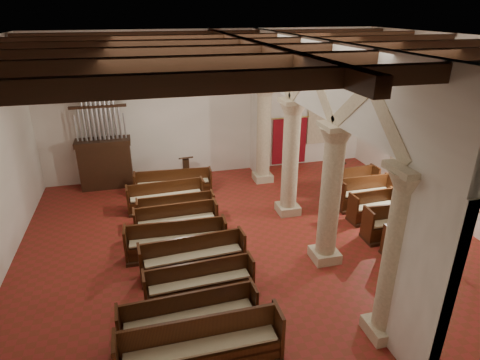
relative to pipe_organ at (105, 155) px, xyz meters
name	(u,v)px	position (x,y,z in m)	size (l,w,h in m)	color
floor	(251,241)	(4.50, -5.50, -1.37)	(14.00, 14.00, 0.00)	maroon
ceiling	(253,39)	(4.50, -5.50, 4.63)	(14.00, 14.00, 0.00)	black
wall_back	(212,105)	(4.50, 0.50, 1.63)	(14.00, 0.02, 6.00)	white
wall_front	(361,276)	(4.50, -11.50, 1.63)	(14.00, 0.02, 6.00)	white
wall_right	(459,133)	(11.50, -5.50, 1.63)	(0.02, 12.00, 6.00)	white
ceiling_beams	(253,47)	(4.50, -5.50, 4.45)	(13.80, 11.80, 0.30)	black
arcade	(312,127)	(6.30, -5.50, 2.19)	(0.90, 11.90, 6.00)	beige
window_right_b	(406,135)	(11.48, -3.00, 0.83)	(0.03, 1.00, 2.20)	#377C65
window_back	(321,116)	(9.50, 0.48, 0.83)	(1.00, 0.03, 2.20)	#377C65
pipe_organ	(105,155)	(0.00, 0.00, 0.00)	(2.10, 0.85, 4.40)	black
lectern	(186,172)	(3.13, -0.63, -0.84)	(0.54, 0.55, 1.29)	#361E11
dossal_curtain	(289,141)	(8.00, 0.42, -0.21)	(1.80, 0.07, 2.17)	maroon
processional_banner	(344,146)	(10.57, -0.01, -0.55)	(0.57, 0.73, 2.57)	black
hymnal_box_a	(242,330)	(3.18, -9.39, -1.10)	(0.35, 0.28, 0.35)	#16399A
hymnal_box_b	(234,305)	(3.21, -8.57, -1.10)	(0.35, 0.28, 0.35)	navy
hymnal_box_c	(233,251)	(3.75, -6.27, -1.13)	(0.29, 0.23, 0.29)	navy
tube_heater_a	(203,346)	(2.31, -9.50, -1.21)	(0.10, 0.10, 1.03)	white
tube_heater_b	(164,327)	(1.54, -8.75, -1.21)	(0.10, 0.10, 1.05)	silver
nave_pew_0	(202,354)	(2.22, -9.90, -1.00)	(3.30, 0.77, 1.14)	black
nave_pew_1	(190,322)	(2.11, -8.90, -1.05)	(3.09, 0.78, 0.99)	black
nave_pew_2	(200,287)	(2.53, -7.77, -1.05)	(2.77, 0.77, 0.97)	black
nave_pew_3	(193,261)	(2.53, -6.66, -1.03)	(2.92, 0.89, 1.05)	black
nave_pew_4	(177,245)	(2.18, -5.71, -1.03)	(2.95, 0.83, 1.05)	black
nave_pew_5	(177,225)	(2.31, -4.52, -1.03)	(2.65, 0.74, 1.02)	black
nave_pew_6	(177,214)	(2.39, -3.70, -1.06)	(2.61, 0.69, 0.95)	black
nave_pew_7	(167,200)	(2.14, -2.62, -1.04)	(2.78, 0.80, 1.01)	black
nave_pew_8	(174,187)	(2.51, -1.49, -1.05)	(3.00, 0.85, 0.99)	black
aisle_pew_0	(410,243)	(8.89, -7.34, -1.04)	(1.71, 0.77, 0.99)	black
aisle_pew_1	(395,227)	(8.96, -6.46, -1.00)	(2.06, 0.81, 1.11)	black
aisle_pew_2	(373,211)	(8.93, -5.24, -1.02)	(1.74, 0.77, 1.03)	black
aisle_pew_3	(364,197)	(9.13, -4.31, -0.98)	(2.04, 0.77, 1.15)	black
aisle_pew_4	(351,187)	(9.18, -3.28, -1.00)	(2.11, 0.86, 1.10)	black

